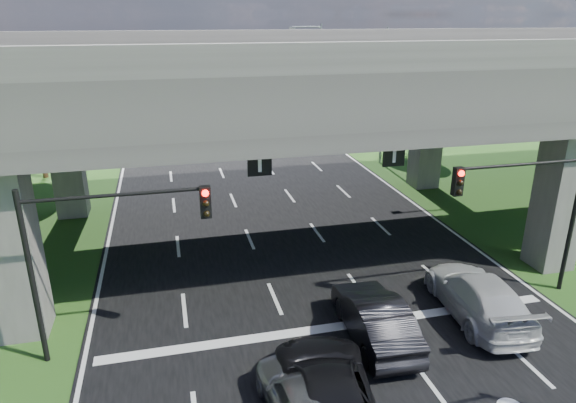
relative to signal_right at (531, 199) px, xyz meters
name	(u,v)px	position (x,y,z in m)	size (l,w,h in m)	color
ground	(374,391)	(-7.82, -3.94, -4.19)	(160.00, 160.00, 0.00)	#264F19
road	(293,252)	(-7.82, 6.06, -4.17)	(18.00, 120.00, 0.03)	black
overpass	(283,81)	(-7.82, 8.06, 3.73)	(80.00, 15.00, 10.00)	#383533
signal_right	(531,199)	(0.00, 0.00, 0.00)	(5.76, 0.54, 6.00)	black
signal_left	(100,240)	(-15.65, 0.00, 0.00)	(5.76, 0.54, 6.00)	black
streetlight_far	(379,86)	(2.27, 20.06, 1.66)	(3.38, 0.25, 10.00)	gray
streetlight_beyond	(317,66)	(2.27, 36.06, 1.66)	(3.38, 0.25, 10.00)	gray
tree_left_near	(35,109)	(-21.78, 22.06, 0.63)	(4.50, 4.50, 7.80)	black
tree_left_mid	(18,102)	(-24.78, 30.06, -0.01)	(3.91, 3.90, 6.76)	black
tree_left_far	(81,77)	(-20.78, 38.06, 0.95)	(4.80, 4.80, 8.32)	black
tree_right_near	(392,96)	(5.22, 24.06, 0.31)	(4.20, 4.20, 7.28)	black
tree_right_mid	(386,86)	(8.22, 32.06, -0.01)	(3.91, 3.90, 6.76)	black
tree_right_far	(323,72)	(4.22, 40.06, 0.63)	(4.50, 4.50, 7.80)	black
car_silver	(306,402)	(-10.26, -4.83, -3.34)	(1.92, 4.78, 1.63)	#94969B
car_dark	(375,318)	(-6.80, -1.42, -3.32)	(1.76, 5.06, 1.67)	black
car_white	(478,296)	(-2.42, -0.94, -3.32)	(2.35, 5.78, 1.68)	#B9B9B9
car_trailing	(327,391)	(-9.55, -4.51, -3.36)	(2.63, 5.70, 1.58)	black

